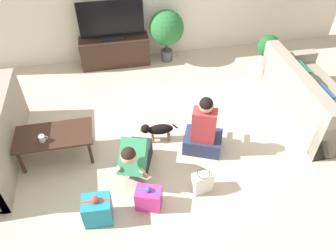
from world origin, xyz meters
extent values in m
plane|color=beige|center=(0.00, 0.00, 0.00)|extent=(16.00, 16.00, 0.00)
cube|color=gray|center=(2.44, 0.27, 0.20)|extent=(0.92, 1.93, 0.41)
cube|color=gray|center=(2.08, 0.27, 0.62)|extent=(0.20, 1.93, 0.42)
cube|color=gray|center=(2.44, 1.16, 0.29)|extent=(0.92, 0.16, 0.59)
cube|color=#3366AD|center=(2.28, -0.05, 0.56)|extent=(0.18, 0.34, 0.32)
cube|color=#288E6B|center=(2.28, 0.59, 0.56)|extent=(0.18, 0.34, 0.32)
cube|color=#382319|center=(-1.44, 0.08, 0.41)|extent=(1.01, 0.53, 0.03)
cylinder|color=#382319|center=(-1.89, -0.12, 0.20)|extent=(0.04, 0.04, 0.40)
cylinder|color=#382319|center=(-1.00, -0.12, 0.20)|extent=(0.04, 0.04, 0.40)
cylinder|color=#382319|center=(-1.89, 0.29, 0.20)|extent=(0.04, 0.04, 0.40)
cylinder|color=#382319|center=(-1.00, 0.29, 0.20)|extent=(0.04, 0.04, 0.40)
cube|color=#382319|center=(-0.47, 2.36, 0.27)|extent=(1.27, 0.39, 0.54)
cube|color=black|center=(-0.47, 2.36, 0.57)|extent=(0.40, 0.20, 0.05)
cube|color=black|center=(-0.47, 2.36, 0.92)|extent=(1.15, 0.03, 0.65)
cylinder|color=beige|center=(2.24, 1.59, 0.11)|extent=(0.29, 0.29, 0.22)
cylinder|color=brown|center=(2.24, 1.59, 0.28)|extent=(0.05, 0.05, 0.12)
sphere|color=#1E5628|center=(2.24, 1.59, 0.51)|extent=(0.40, 0.40, 0.40)
cylinder|color=#4C4C51|center=(0.51, 2.31, 0.11)|extent=(0.22, 0.22, 0.22)
cylinder|color=brown|center=(0.51, 2.31, 0.31)|extent=(0.04, 0.04, 0.19)
sphere|color=#286B33|center=(0.51, 2.31, 0.68)|extent=(0.64, 0.64, 0.64)
cube|color=#23232D|center=(-0.36, -0.25, 0.14)|extent=(0.42, 0.51, 0.28)
cube|color=#338456|center=(-0.45, -0.52, 0.43)|extent=(0.46, 0.56, 0.45)
sphere|color=tan|center=(-0.51, -0.68, 0.64)|extent=(0.19, 0.19, 0.19)
sphere|color=black|center=(-0.51, -0.68, 0.67)|extent=(0.18, 0.18, 0.18)
cylinder|color=tan|center=(-0.62, -0.56, 0.25)|extent=(0.14, 0.27, 0.39)
cylinder|color=tan|center=(-0.35, -0.66, 0.25)|extent=(0.14, 0.27, 0.39)
cube|color=#283351|center=(0.56, -0.14, 0.12)|extent=(0.63, 0.57, 0.24)
cube|color=#AD3338|center=(0.54, -0.19, 0.49)|extent=(0.37, 0.31, 0.49)
sphere|color=tan|center=(0.54, -0.18, 0.82)|extent=(0.19, 0.19, 0.19)
sphere|color=black|center=(0.54, -0.19, 0.85)|extent=(0.18, 0.18, 0.18)
cylinder|color=tan|center=(0.73, -0.05, 0.41)|extent=(0.15, 0.26, 0.06)
cylinder|color=tan|center=(0.50, 0.05, 0.41)|extent=(0.15, 0.26, 0.06)
ellipsoid|color=black|center=(0.00, 0.14, 0.21)|extent=(0.38, 0.16, 0.15)
sphere|color=black|center=(-0.21, 0.15, 0.25)|extent=(0.13, 0.13, 0.13)
sphere|color=olive|center=(-0.27, 0.15, 0.24)|extent=(0.06, 0.06, 0.06)
cylinder|color=black|center=(0.21, 0.13, 0.24)|extent=(0.09, 0.03, 0.10)
cylinder|color=olive|center=(-0.11, 0.19, 0.07)|extent=(0.03, 0.03, 0.13)
cylinder|color=olive|center=(-0.12, 0.10, 0.07)|extent=(0.03, 0.03, 0.13)
cylinder|color=olive|center=(0.12, 0.18, 0.07)|extent=(0.03, 0.03, 0.13)
cylinder|color=olive|center=(0.12, 0.09, 0.07)|extent=(0.03, 0.03, 0.13)
cube|color=#CC3389|center=(-0.34, -0.95, 0.15)|extent=(0.35, 0.29, 0.29)
cube|color=#3D51BC|center=(-0.34, -0.95, 0.15)|extent=(0.30, 0.13, 0.30)
sphere|color=#3D51BC|center=(-0.34, -0.95, 0.32)|extent=(0.07, 0.07, 0.07)
cube|color=teal|center=(-0.94, -1.02, 0.17)|extent=(0.34, 0.27, 0.35)
cube|color=red|center=(-0.94, -1.02, 0.17)|extent=(0.33, 0.05, 0.35)
sphere|color=red|center=(-0.94, -1.02, 0.37)|extent=(0.09, 0.09, 0.09)
cube|color=white|center=(0.35, -0.85, 0.15)|extent=(0.27, 0.18, 0.30)
torus|color=#4C3823|center=(0.35, -0.85, 0.32)|extent=(0.19, 0.19, 0.01)
cylinder|color=silver|center=(-1.57, -0.01, 0.47)|extent=(0.08, 0.08, 0.09)
torus|color=silver|center=(-1.51, -0.01, 0.48)|extent=(0.06, 0.01, 0.06)
camera|label=1|loc=(-0.55, -3.24, 3.43)|focal=35.00mm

